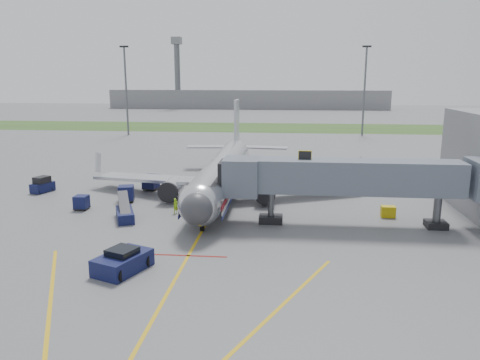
# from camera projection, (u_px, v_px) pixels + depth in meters

# --- Properties ---
(ground) EXTENTS (400.00, 400.00, 0.00)m
(ground) POSITION_uv_depth(u_px,v_px,m) (198.00, 238.00, 39.72)
(ground) COLOR #565659
(ground) RESTS_ON ground
(grass_strip) EXTENTS (300.00, 25.00, 0.01)m
(grass_strip) POSITION_uv_depth(u_px,v_px,m) (260.00, 127.00, 127.17)
(grass_strip) COLOR #2D4C1E
(grass_strip) RESTS_ON ground
(apron_markings) EXTENTS (21.52, 50.00, 0.01)m
(apron_markings) POSITION_uv_depth(u_px,v_px,m) (178.00, 274.00, 32.53)
(apron_markings) COLOR gold
(apron_markings) RESTS_ON ground
(airliner) EXTENTS (32.10, 35.67, 10.25)m
(airliner) POSITION_uv_depth(u_px,v_px,m) (222.00, 172.00, 53.97)
(airliner) COLOR silver
(airliner) RESTS_ON ground
(jet_bridge) EXTENTS (25.30, 4.00, 6.90)m
(jet_bridge) POSITION_uv_depth(u_px,v_px,m) (347.00, 178.00, 42.37)
(jet_bridge) COLOR slate
(jet_bridge) RESTS_ON ground
(light_mast_left) EXTENTS (2.00, 0.44, 20.40)m
(light_mast_left) POSITION_uv_depth(u_px,v_px,m) (126.00, 89.00, 108.34)
(light_mast_left) COLOR #595B60
(light_mast_left) RESTS_ON ground
(light_mast_right) EXTENTS (2.00, 0.44, 20.40)m
(light_mast_right) POSITION_uv_depth(u_px,v_px,m) (365.00, 89.00, 107.85)
(light_mast_right) COLOR #595B60
(light_mast_right) RESTS_ON ground
(distant_terminal) EXTENTS (120.00, 14.00, 8.00)m
(distant_terminal) POSITION_uv_depth(u_px,v_px,m) (248.00, 99.00, 205.02)
(distant_terminal) COLOR slate
(distant_terminal) RESTS_ON ground
(control_tower) EXTENTS (4.00, 4.00, 30.00)m
(control_tower) POSITION_uv_depth(u_px,v_px,m) (177.00, 68.00, 200.21)
(control_tower) COLOR #595B60
(control_tower) RESTS_ON ground
(pushback_tug) EXTENTS (3.79, 4.65, 1.67)m
(pushback_tug) POSITION_uv_depth(u_px,v_px,m) (123.00, 261.00, 32.91)
(pushback_tug) COLOR #0C1137
(pushback_tug) RESTS_ON ground
(baggage_tug) EXTENTS (2.21, 2.99, 1.88)m
(baggage_tug) POSITION_uv_depth(u_px,v_px,m) (42.00, 185.00, 55.53)
(baggage_tug) COLOR #0C1137
(baggage_tug) RESTS_ON ground
(baggage_cart_a) EXTENTS (1.97, 1.97, 1.76)m
(baggage_cart_a) POSITION_uv_depth(u_px,v_px,m) (126.00, 194.00, 51.27)
(baggage_cart_a) COLOR #0C1137
(baggage_cart_a) RESTS_ON ground
(baggage_cart_b) EXTENTS (1.37, 1.37, 1.47)m
(baggage_cart_b) POSITION_uv_depth(u_px,v_px,m) (82.00, 202.00, 48.21)
(baggage_cart_b) COLOR #0C1137
(baggage_cart_b) RESTS_ON ground
(baggage_cart_c) EXTENTS (2.05, 2.05, 1.82)m
(baggage_cart_c) POSITION_uv_depth(u_px,v_px,m) (151.00, 182.00, 56.72)
(baggage_cart_c) COLOR #0C1137
(baggage_cart_c) RESTS_ON ground
(belt_loader) EXTENTS (2.97, 4.75, 2.26)m
(belt_loader) POSITION_uv_depth(u_px,v_px,m) (125.00, 214.00, 44.79)
(belt_loader) COLOR #0C1137
(belt_loader) RESTS_ON ground
(ground_power_cart) EXTENTS (1.38, 0.94, 1.08)m
(ground_power_cart) POSITION_uv_depth(u_px,v_px,m) (388.00, 212.00, 45.69)
(ground_power_cart) COLOR gold
(ground_power_cart) RESTS_ON ground
(ramp_worker) EXTENTS (0.66, 0.67, 1.55)m
(ramp_worker) POSITION_uv_depth(u_px,v_px,m) (176.00, 206.00, 46.80)
(ramp_worker) COLOR #8DD018
(ramp_worker) RESTS_ON ground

